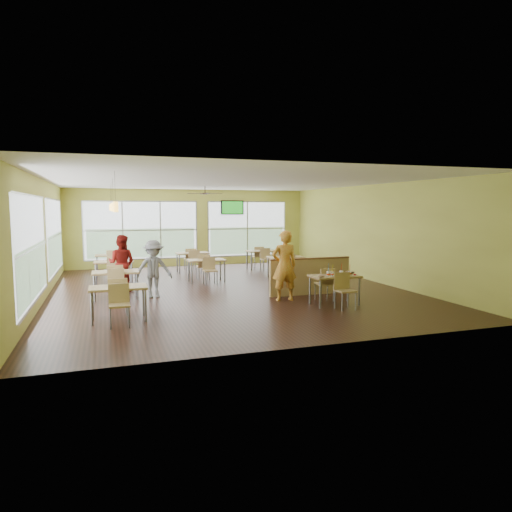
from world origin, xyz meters
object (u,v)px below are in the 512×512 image
main_table (335,280)px  half_wall_divider (310,276)px  man_plaid (284,266)px  food_basket (350,272)px

main_table → half_wall_divider: half_wall_divider is taller
half_wall_divider → man_plaid: 1.21m
main_table → half_wall_divider: (0.00, 1.45, -0.11)m
half_wall_divider → food_basket: half_wall_divider is taller
main_table → half_wall_divider: size_ratio=0.63×
half_wall_divider → man_plaid: size_ratio=1.30×
man_plaid → food_basket: bearing=156.9°
half_wall_divider → man_plaid: man_plaid is taller
man_plaid → half_wall_divider: bearing=-147.2°
main_table → man_plaid: man_plaid is taller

